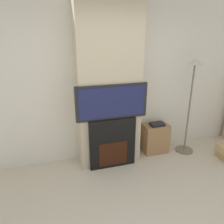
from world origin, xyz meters
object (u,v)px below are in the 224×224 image
(fireplace, at_px, (112,143))
(floor_lamp, at_px, (191,94))
(television, at_px, (112,102))
(media_stand, at_px, (155,138))

(fireplace, xyz_separation_m, floor_lamp, (1.46, 0.07, 0.70))
(fireplace, xyz_separation_m, television, (0.00, -0.00, 0.70))
(fireplace, bearing_deg, floor_lamp, 2.69)
(fireplace, height_order, television, television)
(television, bearing_deg, media_stand, 13.37)
(fireplace, height_order, media_stand, fireplace)
(floor_lamp, xyz_separation_m, media_stand, (-0.56, 0.14, -0.85))
(fireplace, height_order, floor_lamp, floor_lamp)
(fireplace, distance_m, floor_lamp, 1.63)
(fireplace, relative_size, floor_lamp, 0.49)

